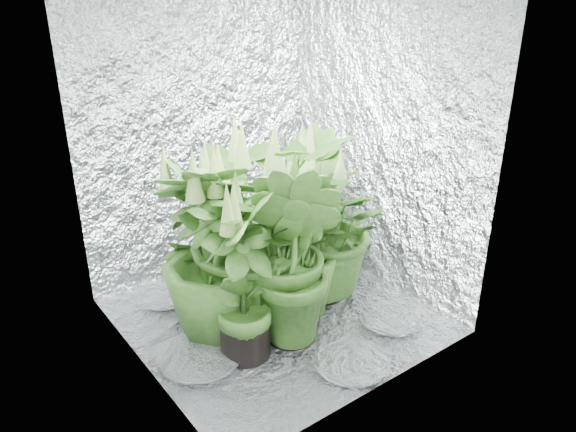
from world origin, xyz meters
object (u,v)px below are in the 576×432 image
(plant_c, at_px, (307,203))
(plant_g, at_px, (291,253))
(plant_e, at_px, (325,229))
(plant_d, at_px, (213,253))
(plant_f, at_px, (243,278))
(plant_b, at_px, (199,240))
(plant_a, at_px, (254,228))
(plant_h, at_px, (298,245))
(circulation_fan, at_px, (313,241))

(plant_c, height_order, plant_g, plant_g)
(plant_e, bearing_deg, plant_g, -152.16)
(plant_d, distance_m, plant_f, 0.26)
(plant_b, xyz_separation_m, plant_c, (0.80, 0.02, 0.02))
(plant_e, relative_size, plant_f, 0.97)
(plant_b, bearing_deg, plant_d, -102.31)
(plant_a, height_order, plant_g, plant_a)
(plant_e, height_order, plant_g, plant_g)
(plant_d, bearing_deg, plant_g, -41.44)
(plant_e, xyz_separation_m, plant_h, (-0.23, -0.04, -0.03))
(plant_d, bearing_deg, circulation_fan, 19.85)
(plant_f, bearing_deg, plant_b, 86.16)
(plant_b, xyz_separation_m, plant_e, (0.66, -0.32, 0.01))
(plant_b, xyz_separation_m, plant_f, (-0.03, -0.52, 0.01))
(plant_a, height_order, circulation_fan, plant_a)
(plant_c, distance_m, plant_d, 0.91)
(plant_a, xyz_separation_m, circulation_fan, (0.70, 0.34, -0.42))
(plant_e, relative_size, circulation_fan, 2.93)
(plant_c, height_order, plant_d, plant_d)
(plant_d, xyz_separation_m, plant_e, (0.72, -0.05, -0.05))
(plant_d, distance_m, circulation_fan, 1.09)
(plant_c, bearing_deg, plant_f, -147.13)
(plant_a, xyz_separation_m, plant_f, (-0.25, -0.27, -0.11))
(plant_d, relative_size, plant_f, 1.10)
(plant_f, bearing_deg, plant_h, 19.00)
(plant_c, height_order, circulation_fan, plant_c)
(plant_b, distance_m, plant_d, 0.28)
(plant_a, distance_m, plant_b, 0.35)
(plant_h, bearing_deg, plant_e, 9.74)
(plant_d, distance_m, plant_h, 0.51)
(plant_b, height_order, circulation_fan, plant_b)
(plant_d, xyz_separation_m, circulation_fan, (0.97, 0.35, -0.36))
(plant_c, relative_size, plant_g, 0.91)
(plant_a, relative_size, plant_g, 1.07)
(plant_e, height_order, circulation_fan, plant_e)
(plant_d, bearing_deg, plant_a, 3.02)
(plant_f, height_order, plant_g, plant_g)
(plant_d, distance_m, plant_g, 0.41)
(plant_e, distance_m, plant_f, 0.73)
(circulation_fan, bearing_deg, plant_b, -175.00)
(plant_f, distance_m, circulation_fan, 1.17)
(plant_b, height_order, plant_f, plant_b)
(plant_e, bearing_deg, circulation_fan, 58.12)
(plant_g, bearing_deg, plant_d, 138.56)
(plant_e, xyz_separation_m, circulation_fan, (0.25, 0.40, -0.32))
(plant_c, bearing_deg, plant_d, -161.47)
(plant_c, bearing_deg, plant_g, -134.78)
(plant_d, relative_size, plant_h, 1.17)
(plant_b, height_order, plant_e, plant_b)
(plant_g, relative_size, circulation_fan, 3.38)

